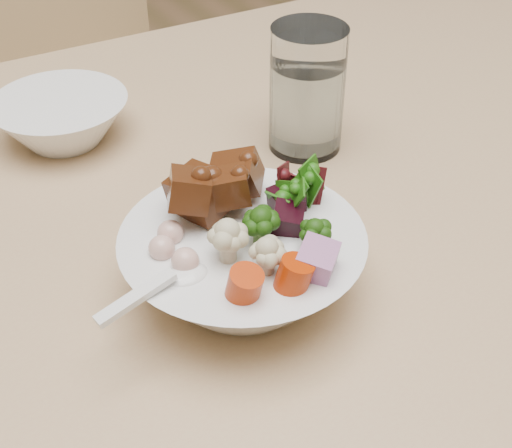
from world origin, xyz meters
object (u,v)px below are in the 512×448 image
object	(u,v)px
chair_far	(80,90)
food_bowl	(244,258)
side_bowl	(62,120)
dining_table	(378,226)
water_glass	(307,95)

from	to	relation	value
chair_far	food_bowl	size ratio (longest dim) A/B	4.88
chair_far	side_bowl	bearing A→B (deg)	-116.42
food_bowl	side_bowl	xyz separation A→B (m)	(-0.05, 0.30, -0.01)
chair_far	side_bowl	size ratio (longest dim) A/B	6.59
dining_table	water_glass	distance (m)	0.16
water_glass	side_bowl	distance (m)	0.26
chair_far	water_glass	world-z (taller)	chair_far
food_bowl	side_bowl	bearing A→B (deg)	99.63
dining_table	side_bowl	bearing A→B (deg)	141.72
dining_table	water_glass	xyz separation A→B (m)	(-0.05, 0.08, 0.13)
chair_far	food_bowl	bearing A→B (deg)	-106.26
food_bowl	water_glass	size ratio (longest dim) A/B	1.48
food_bowl	side_bowl	world-z (taller)	food_bowl
water_glass	side_bowl	xyz separation A→B (m)	(-0.21, 0.14, -0.04)
dining_table	food_bowl	bearing A→B (deg)	-157.69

